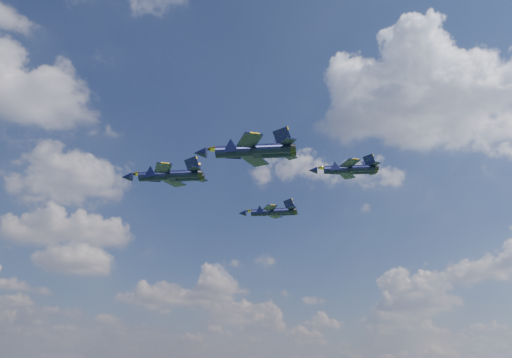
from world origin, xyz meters
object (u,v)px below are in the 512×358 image
object	(u,v)px
jet_lead	(155,176)
jet_right	(262,212)
jet_slot	(337,169)
jet_left	(235,151)

from	to	relation	value
jet_lead	jet_right	xyz separation A→B (m)	(27.70, 4.95, -2.16)
jet_lead	jet_slot	bearing A→B (deg)	-91.12
jet_left	jet_right	world-z (taller)	jet_right
jet_lead	jet_right	distance (m)	28.22
jet_lead	jet_slot	world-z (taller)	jet_lead
jet_right	jet_lead	bearing A→B (deg)	139.35
jet_right	jet_slot	xyz separation A→B (m)	(0.92, -26.47, 1.72)
jet_lead	jet_right	size ratio (longest dim) A/B	1.26
jet_slot	jet_left	bearing A→B (deg)	131.69
jet_slot	jet_lead	bearing A→B (deg)	87.49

